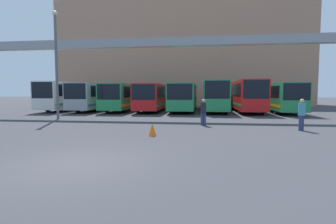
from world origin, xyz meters
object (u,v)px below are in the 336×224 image
bus_slot_1 (100,95)px  traffic_cone (152,130)px  bus_slot_3 (154,96)px  bus_slot_4 (184,96)px  bus_slot_7 (279,96)px  lamp_post (56,61)px  bus_slot_6 (246,94)px  pedestrian_near_right (203,112)px  bus_slot_5 (214,94)px  bus_slot_2 (126,96)px  pedestrian_mid_right (302,114)px  bus_slot_0 (72,94)px

bus_slot_1 → traffic_cone: size_ratio=19.69×
bus_slot_3 → bus_slot_4: size_ratio=0.89×
bus_slot_3 → traffic_cone: size_ratio=16.33×
bus_slot_4 → bus_slot_7: size_ratio=1.11×
bus_slot_4 → lamp_post: size_ratio=1.39×
bus_slot_4 → traffic_cone: 17.17m
bus_slot_1 → bus_slot_6: size_ratio=1.20×
bus_slot_6 → lamp_post: size_ratio=1.24×
pedestrian_near_right → lamp_post: bearing=173.5°
bus_slot_3 → bus_slot_5: size_ratio=0.92×
bus_slot_6 → bus_slot_4: bearing=174.7°
bus_slot_2 → lamp_post: 10.92m
bus_slot_2 → traffic_cone: size_ratio=18.11×
bus_slot_2 → bus_slot_6: size_ratio=1.10×
bus_slot_1 → bus_slot_2: (3.37, -0.50, -0.05)m
bus_slot_3 → pedestrian_mid_right: size_ratio=5.81×
bus_slot_7 → lamp_post: 21.83m
bus_slot_1 → bus_slot_5: bearing=-2.6°
bus_slot_6 → lamp_post: bearing=-148.6°
bus_slot_1 → bus_slot_7: size_ratio=1.18×
bus_slot_3 → bus_slot_4: 3.43m
bus_slot_0 → bus_slot_6: 20.24m
lamp_post → pedestrian_near_right: bearing=-11.5°
bus_slot_2 → lamp_post: lamp_post is taller
bus_slot_4 → pedestrian_near_right: 12.87m
bus_slot_0 → bus_slot_2: (6.74, -0.16, -0.13)m
bus_slot_0 → bus_slot_1: size_ratio=0.95×
bus_slot_2 → bus_slot_5: 10.12m
bus_slot_1 → bus_slot_6: bus_slot_6 is taller
bus_slot_0 → lamp_post: bearing=-67.6°
bus_slot_7 → bus_slot_5: bearing=177.1°
bus_slot_3 → bus_slot_6: (10.12, 0.04, 0.18)m
bus_slot_7 → pedestrian_near_right: (-7.97, -12.11, -0.84)m
pedestrian_near_right → traffic_cone: (-2.48, -4.44, -0.58)m
bus_slot_0 → bus_slot_4: 13.49m
bus_slot_3 → bus_slot_4: bearing=11.0°
lamp_post → pedestrian_mid_right: bearing=-13.0°
bus_slot_7 → pedestrian_near_right: 14.52m
bus_slot_2 → pedestrian_mid_right: bus_slot_2 is taller
bus_slot_6 → lamp_post: 18.86m
bus_slot_7 → traffic_cone: bus_slot_7 is taller
bus_slot_0 → pedestrian_near_right: 20.18m
bus_slot_0 → pedestrian_near_right: bearing=-39.1°
bus_slot_5 → bus_slot_1: bearing=177.4°
pedestrian_mid_right → pedestrian_near_right: (-5.40, 1.58, -0.04)m
bus_slot_0 → lamp_post: size_ratio=1.40×
traffic_cone → bus_slot_7: bearing=57.7°
bus_slot_0 → bus_slot_3: (10.12, -0.72, -0.15)m
bus_slot_7 → lamp_post: (-19.30, -9.81, 2.80)m
bus_slot_0 → lamp_post: 11.59m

